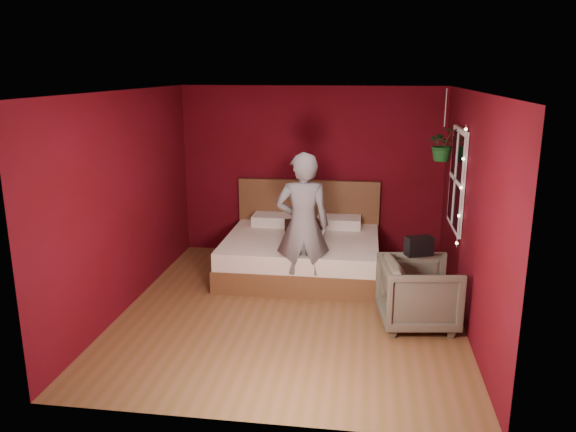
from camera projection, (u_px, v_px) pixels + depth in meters
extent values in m
plane|color=brown|center=(291.00, 311.00, 6.79)|extent=(4.50, 4.50, 0.00)
cube|color=#570917|center=(311.00, 172.00, 8.63)|extent=(4.00, 0.02, 2.60)
cube|color=#570917|center=(252.00, 276.00, 4.30)|extent=(4.00, 0.02, 2.60)
cube|color=#570917|center=(126.00, 201.00, 6.73)|extent=(0.02, 4.50, 2.60)
cube|color=#570917|center=(472.00, 212.00, 6.19)|extent=(0.02, 4.50, 2.60)
cube|color=silver|center=(292.00, 90.00, 6.13)|extent=(4.00, 4.50, 0.02)
cube|color=white|center=(457.00, 179.00, 7.01)|extent=(0.04, 0.97, 1.27)
cube|color=black|center=(456.00, 179.00, 7.01)|extent=(0.02, 0.85, 1.15)
cube|color=white|center=(455.00, 179.00, 7.01)|extent=(0.03, 0.05, 1.15)
cube|color=white|center=(455.00, 179.00, 7.01)|extent=(0.03, 0.85, 0.05)
cylinder|color=silver|center=(461.00, 188.00, 6.51)|extent=(0.01, 0.01, 1.45)
sphere|color=#FFF2CC|center=(457.00, 243.00, 6.68)|extent=(0.04, 0.04, 0.04)
sphere|color=#FFF2CC|center=(459.00, 216.00, 6.59)|extent=(0.04, 0.04, 0.04)
sphere|color=#FFF2CC|center=(461.00, 188.00, 6.51)|extent=(0.04, 0.04, 0.04)
sphere|color=#FFF2CC|center=(463.00, 159.00, 6.42)|extent=(0.04, 0.04, 0.04)
sphere|color=#FFF2CC|center=(466.00, 129.00, 6.34)|extent=(0.04, 0.04, 0.04)
cube|color=brown|center=(302.00, 264.00, 7.98)|extent=(2.17, 1.84, 0.30)
cube|color=silver|center=(302.00, 245.00, 7.91)|extent=(2.13, 1.81, 0.24)
cube|color=brown|center=(308.00, 218.00, 8.71)|extent=(2.17, 0.09, 1.19)
cube|color=silver|center=(275.00, 220.00, 8.52)|extent=(0.65, 0.41, 0.15)
cube|color=silver|center=(339.00, 222.00, 8.39)|extent=(0.65, 0.41, 0.15)
imported|color=slate|center=(303.00, 226.00, 7.02)|extent=(0.74, 0.55, 1.86)
imported|color=#64644F|center=(418.00, 293.00, 6.33)|extent=(0.95, 0.93, 0.77)
cube|color=black|center=(419.00, 246.00, 6.40)|extent=(0.34, 0.26, 0.22)
cube|color=#311E10|center=(303.00, 229.00, 7.99)|extent=(0.60, 0.60, 0.18)
cylinder|color=silver|center=(446.00, 108.00, 7.07)|extent=(0.01, 0.01, 0.48)
imported|color=#1A5B25|center=(443.00, 144.00, 7.19)|extent=(0.47, 0.43, 0.44)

